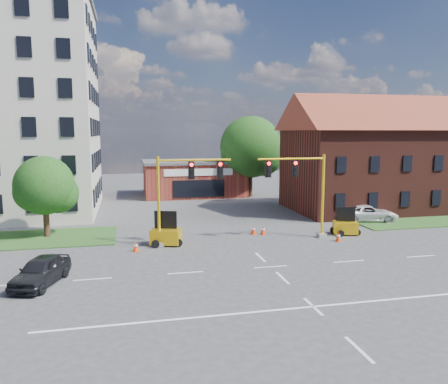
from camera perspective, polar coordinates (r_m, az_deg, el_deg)
The scene contains 17 objects.
ground at distance 25.97m, azimuth 6.11°, elevation -9.69°, with size 120.00×120.00×0.00m, color #3F3F41.
grass_verge_ne at distance 42.29m, azimuth 25.75°, elevation -3.51°, with size 14.00×4.00×0.08m, color #295821.
lane_markings at distance 23.30m, azimuth 8.51°, elevation -11.81°, with size 60.00×36.00×0.01m, color white, non-canonical shape.
brick_shop at distance 54.31m, azimuth -3.99°, elevation 1.88°, with size 12.40×8.40×4.30m.
townhouse_row at distance 47.27m, azimuth 20.93°, elevation 5.07°, with size 21.00×11.00×11.50m.
tree_large at distance 52.70m, azimuth 3.89°, elevation 5.62°, with size 7.75×7.39×9.70m.
tree_nw_front at distance 34.74m, azimuth -22.01°, elevation 0.54°, with size 4.55×4.33×6.06m.
signal_mast_west at distance 29.91m, azimuth -5.43°, elevation 0.36°, with size 5.30×0.60×6.20m.
signal_mast_east at distance 32.16m, azimuth 10.16°, elevation 0.79°, with size 5.30×0.60×6.20m.
trailer_west at distance 30.70m, azimuth -7.60°, elevation -5.57°, with size 2.33×1.91×2.29m.
trailer_east at distance 34.78m, azimuth 15.57°, elevation -4.33°, with size 2.08×1.72×2.03m.
cone_a at distance 29.44m, azimuth -11.46°, elevation -7.00°, with size 0.40×0.40×0.70m.
cone_b at distance 33.71m, azimuth 3.89°, elevation -4.96°, with size 0.40×0.40×0.70m.
cone_c at distance 32.57m, azimuth 14.71°, elevation -5.66°, with size 0.40×0.40×0.70m.
cone_d at distance 33.65m, azimuth 5.14°, elevation -5.00°, with size 0.40×0.40×0.70m.
pickup_white at distance 40.45m, azimuth 18.34°, elevation -2.66°, with size 2.34×5.07×1.41m, color white.
sedan_dark at distance 24.68m, azimuth -22.81°, elevation -9.45°, with size 1.72×4.27×1.46m, color black.
Camera 1 is at (-8.00, -23.44, 7.82)m, focal length 35.00 mm.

